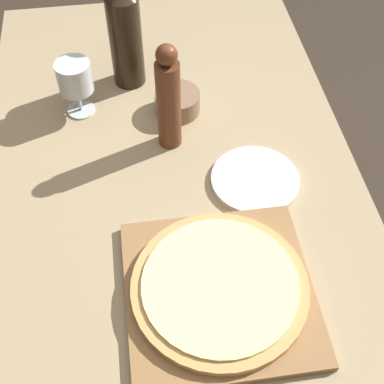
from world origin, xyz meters
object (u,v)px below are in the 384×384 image
(wine_bottle, at_px, (125,34))
(pepper_mill, at_px, (168,100))
(small_bowl, at_px, (177,102))
(pizza, at_px, (220,286))
(wine_glass, at_px, (75,78))

(wine_bottle, distance_m, pepper_mill, 0.26)
(pepper_mill, xyz_separation_m, small_bowl, (0.03, 0.11, -0.11))
(pizza, distance_m, small_bowl, 0.54)
(pepper_mill, bearing_deg, wine_glass, 146.45)
(pizza, bearing_deg, wine_glass, 114.57)
(pizza, xyz_separation_m, wine_glass, (-0.26, 0.57, 0.08))
(pizza, xyz_separation_m, pepper_mill, (-0.05, 0.43, 0.11))
(wine_glass, distance_m, small_bowl, 0.26)
(pizza, relative_size, wine_bottle, 0.95)
(wine_glass, relative_size, small_bowl, 1.28)
(pizza, xyz_separation_m, wine_bottle, (-0.13, 0.68, 0.12))
(wine_bottle, relative_size, wine_glass, 2.42)
(wine_bottle, distance_m, wine_glass, 0.18)
(pepper_mill, distance_m, wine_glass, 0.26)
(pepper_mill, height_order, small_bowl, pepper_mill)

